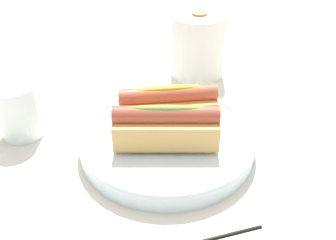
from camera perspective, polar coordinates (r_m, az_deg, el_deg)
name	(u,v)px	position (r m, az deg, el deg)	size (l,w,h in m)	color
ground_plane	(167,145)	(0.59, -0.09, -3.93)	(2.40, 2.40, 0.00)	silver
serving_bowl	(168,139)	(0.57, 0.00, -2.94)	(0.27, 0.27, 0.03)	silver
hotdog_front	(169,126)	(0.52, 0.08, -1.01)	(0.15, 0.06, 0.06)	tan
hotdog_back	(168,106)	(0.57, -0.07, 2.23)	(0.16, 0.07, 0.06)	tan
water_glass	(19,113)	(0.64, -22.12, 0.98)	(0.07, 0.07, 0.09)	white
paper_towel_roll	(198,46)	(0.77, 4.65, 11.48)	(0.11, 0.11, 0.13)	white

